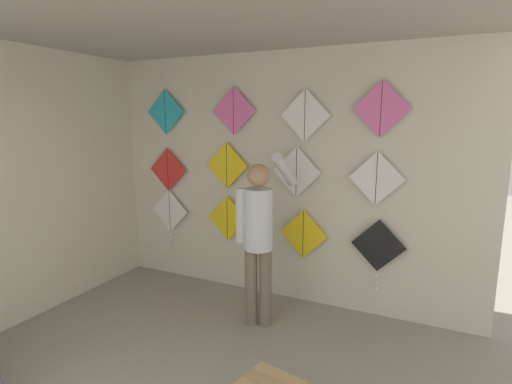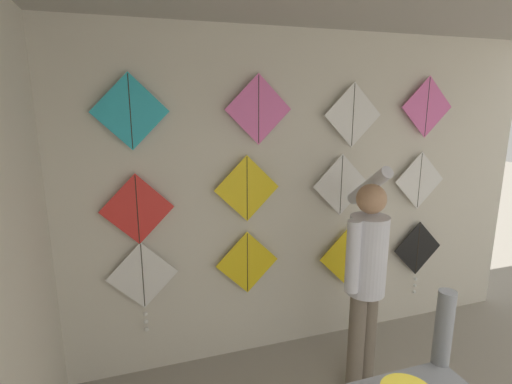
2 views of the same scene
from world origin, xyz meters
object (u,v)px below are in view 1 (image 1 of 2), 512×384
at_px(kite_9, 233,111).
at_px(kite_10, 305,115).
at_px(kite_2, 303,234).
at_px(kite_5, 227,165).
at_px(kite_0, 170,214).
at_px(kite_6, 296,172).
at_px(kite_3, 378,249).
at_px(kite_7, 376,178).
at_px(kite_11, 381,109).
at_px(kite_1, 227,218).
at_px(shopkeeper, 259,230).
at_px(kite_4, 168,170).
at_px(kite_8, 165,112).

relative_size(kite_9, kite_10, 1.00).
bearing_deg(kite_2, kite_5, 180.00).
height_order(kite_0, kite_6, kite_6).
distance_m(kite_3, kite_7, 0.74).
relative_size(kite_0, kite_2, 1.38).
bearing_deg(kite_6, kite_5, 180.00).
xyz_separation_m(kite_3, kite_11, (-0.05, 0.00, 1.42)).
xyz_separation_m(kite_0, kite_1, (0.86, 0.00, 0.03)).
bearing_deg(kite_1, kite_0, -179.93).
bearing_deg(kite_6, kite_7, 0.00).
height_order(shopkeeper, kite_10, kite_10).
distance_m(kite_5, kite_7, 1.72).
xyz_separation_m(kite_5, kite_10, (0.96, 0.00, 0.58)).
relative_size(kite_1, kite_3, 0.73).
distance_m(kite_6, kite_7, 0.85).
xyz_separation_m(kite_1, kite_4, (-0.87, 0.00, 0.55)).
distance_m(shopkeeper, kite_11, 1.68).
bearing_deg(kite_11, kite_3, -1.18).
distance_m(kite_3, kite_9, 2.19).
relative_size(kite_1, kite_6, 1.00).
bearing_deg(kite_11, kite_6, 180.00).
bearing_deg(kite_1, kite_2, 0.00).
bearing_deg(kite_11, kite_7, 180.00).
bearing_deg(kite_11, kite_8, 180.00).
distance_m(kite_5, kite_6, 0.88).
bearing_deg(kite_11, kite_10, 180.00).
bearing_deg(kite_3, kite_4, 179.98).
relative_size(shopkeeper, kite_5, 3.18).
height_order(kite_4, kite_5, kite_5).
bearing_deg(kite_7, shopkeeper, -146.63).
bearing_deg(kite_3, kite_9, 179.97).
distance_m(kite_4, kite_10, 1.95).
xyz_separation_m(kite_9, kite_11, (1.63, 0.00, 0.01)).
height_order(kite_0, kite_2, kite_0).
height_order(kite_3, kite_5, kite_5).
xyz_separation_m(kite_3, kite_6, (-0.90, 0.00, 0.75)).
bearing_deg(kite_5, kite_2, 0.00).
bearing_deg(kite_1, kite_6, 0.00).
xyz_separation_m(shopkeeper, kite_1, (-0.73, 0.65, -0.11)).
distance_m(kite_6, kite_10, 0.61).
height_order(kite_6, kite_7, kite_6).
height_order(shopkeeper, kite_1, shopkeeper).
height_order(kite_9, kite_11, kite_11).
distance_m(kite_0, kite_9, 1.63).
xyz_separation_m(shopkeeper, kite_10, (0.23, 0.65, 1.12)).
bearing_deg(kite_3, kite_11, 178.82).
bearing_deg(kite_4, kite_2, 0.00).
distance_m(shopkeeper, kite_7, 1.29).
bearing_deg(kite_3, kite_6, 179.94).
distance_m(kite_1, kite_10, 1.56).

